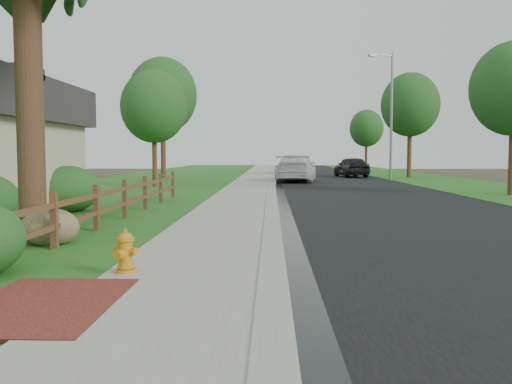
{
  "coord_description": "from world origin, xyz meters",
  "views": [
    {
      "loc": [
        0.37,
        -6.94,
        1.79
      ],
      "look_at": [
        0.06,
        4.3,
        1.0
      ],
      "focal_mm": 38.0,
      "sensor_mm": 36.0,
      "label": 1
    }
  ],
  "objects_px": {
    "white_suv": "(296,168)",
    "streetlight": "(390,108)",
    "ranch_fence": "(112,201)",
    "dark_car_mid": "(351,167)",
    "fire_hydrant": "(125,252)"
  },
  "relations": [
    {
      "from": "fire_hydrant",
      "to": "dark_car_mid",
      "type": "height_order",
      "value": "dark_car_mid"
    },
    {
      "from": "dark_car_mid",
      "to": "streetlight",
      "type": "distance_m",
      "value": 6.3
    },
    {
      "from": "fire_hydrant",
      "to": "dark_car_mid",
      "type": "bearing_deg",
      "value": 76.51
    },
    {
      "from": "ranch_fence",
      "to": "fire_hydrant",
      "type": "bearing_deg",
      "value": -71.79
    },
    {
      "from": "ranch_fence",
      "to": "white_suv",
      "type": "bearing_deg",
      "value": 75.52
    },
    {
      "from": "white_suv",
      "to": "streetlight",
      "type": "bearing_deg",
      "value": -149.55
    },
    {
      "from": "fire_hydrant",
      "to": "streetlight",
      "type": "bearing_deg",
      "value": 71.33
    },
    {
      "from": "white_suv",
      "to": "streetlight",
      "type": "xyz_separation_m",
      "value": [
        6.55,
        2.88,
        4.08
      ]
    },
    {
      "from": "ranch_fence",
      "to": "dark_car_mid",
      "type": "relative_size",
      "value": 3.66
    },
    {
      "from": "ranch_fence",
      "to": "streetlight",
      "type": "distance_m",
      "value": 27.75
    },
    {
      "from": "fire_hydrant",
      "to": "white_suv",
      "type": "relative_size",
      "value": 0.11
    },
    {
      "from": "dark_car_mid",
      "to": "streetlight",
      "type": "relative_size",
      "value": 0.53
    },
    {
      "from": "dark_car_mid",
      "to": "streetlight",
      "type": "bearing_deg",
      "value": 106.4
    },
    {
      "from": "ranch_fence",
      "to": "dark_car_mid",
      "type": "distance_m",
      "value": 30.66
    },
    {
      "from": "streetlight",
      "to": "fire_hydrant",
      "type": "bearing_deg",
      "value": -108.67
    }
  ]
}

